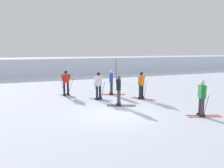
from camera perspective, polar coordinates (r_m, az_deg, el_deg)
name	(u,v)px	position (r m, az deg, el deg)	size (l,w,h in m)	color
ground_plane	(116,114)	(11.65, 0.92, -7.12)	(120.00, 120.00, 0.00)	silver
far_snow_ridge	(49,66)	(31.30, -14.68, 4.16)	(80.00, 6.38, 2.03)	silver
skier_white	(99,85)	(14.73, -3.21, -0.25)	(1.09, 1.58, 1.71)	#237AC6
skier_black	(119,89)	(13.12, 1.63, -1.29)	(1.60, 1.02, 1.71)	black
skier_blue	(111,81)	(16.36, -0.17, 0.61)	(1.62, 0.96, 1.71)	red
skier_red	(66,82)	(16.27, -10.90, 0.42)	(0.97, 1.64, 1.71)	#237AC6
skier_orange	(141,84)	(15.07, 7.01, -0.11)	(1.11, 1.57, 1.71)	red
skier_green	(202,97)	(11.77, 20.66, -2.92)	(1.63, 0.95, 1.71)	red
trail_marker_pole	(116,71)	(22.04, 1.00, 3.10)	(0.05, 0.05, 2.23)	black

